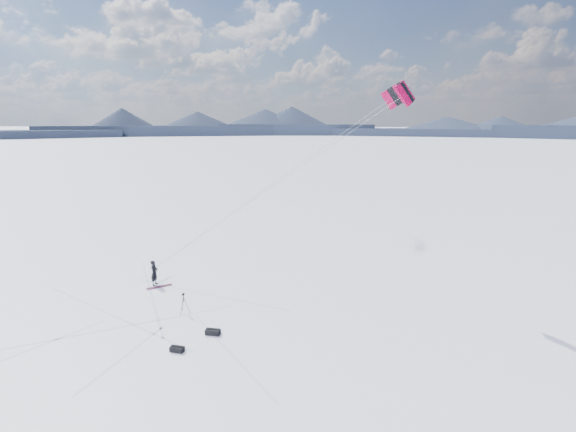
% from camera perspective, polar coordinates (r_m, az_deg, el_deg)
% --- Properties ---
extents(ground, '(1800.00, 1800.00, 0.00)m').
position_cam_1_polar(ground, '(24.99, -18.23, -13.06)').
color(ground, white).
extents(horizon_hills, '(704.47, 706.88, 9.80)m').
position_cam_1_polar(horizon_hills, '(23.51, -18.94, -3.73)').
color(horizon_hills, '#1A2635').
rests_on(horizon_hills, ground).
extents(snow_tracks, '(17.62, 10.25, 0.01)m').
position_cam_1_polar(snow_tracks, '(24.86, -17.53, -13.15)').
color(snow_tracks, silver).
rests_on(snow_tracks, ground).
extents(snowkiter, '(0.41, 0.62, 1.69)m').
position_cam_1_polar(snowkiter, '(29.54, -17.71, -8.94)').
color(snowkiter, black).
rests_on(snowkiter, ground).
extents(snowboard, '(1.47, 1.26, 0.04)m').
position_cam_1_polar(snowboard, '(29.06, -17.19, -9.22)').
color(snowboard, maroon).
rests_on(snowboard, ground).
extents(tripod, '(0.57, 0.59, 1.20)m').
position_cam_1_polar(tripod, '(24.68, -14.08, -11.14)').
color(tripod, black).
rests_on(tripod, ground).
extents(gear_bag_a, '(0.75, 0.37, 0.33)m').
position_cam_1_polar(gear_bag_a, '(22.40, -10.25, -15.32)').
color(gear_bag_a, black).
rests_on(gear_bag_a, ground).
extents(gear_bag_b, '(0.68, 0.38, 0.30)m').
position_cam_1_polar(gear_bag_b, '(21.32, -14.93, -17.17)').
color(gear_bag_b, black).
rests_on(gear_bag_b, ground).
extents(power_kite, '(16.44, 4.95, 11.83)m').
position_cam_1_polar(power_kite, '(26.01, 14.87, 15.60)').
color(power_kite, '#B3053D').
rests_on(power_kite, ground).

